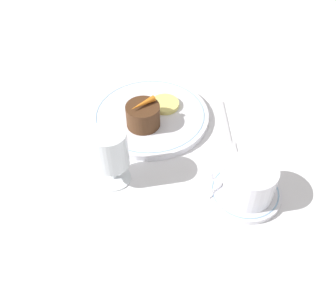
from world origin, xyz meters
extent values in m
plane|color=white|center=(0.00, 0.00, 0.00)|extent=(3.00, 3.00, 0.00)
cylinder|color=white|center=(0.04, -0.02, 0.01)|extent=(0.25, 0.25, 0.01)
torus|color=#8CB2D1|center=(0.04, -0.02, 0.01)|extent=(0.24, 0.24, 0.00)
cylinder|color=white|center=(-0.18, 0.15, 0.01)|extent=(0.13, 0.13, 0.01)
torus|color=#8CB2D1|center=(-0.18, 0.15, 0.01)|extent=(0.12, 0.12, 0.00)
cylinder|color=white|center=(-0.18, 0.16, 0.04)|extent=(0.09, 0.09, 0.06)
cylinder|color=#331E0F|center=(-0.18, 0.16, 0.05)|extent=(0.08, 0.08, 0.05)
torus|color=white|center=(-0.13, 0.16, 0.05)|extent=(0.04, 0.01, 0.03)
cube|color=silver|center=(-0.15, 0.13, 0.01)|extent=(0.06, 0.08, 0.00)
ellipsoid|color=silver|center=(-0.11, 0.17, 0.01)|extent=(0.03, 0.03, 0.00)
cylinder|color=silver|center=(0.07, 0.16, 0.00)|extent=(0.06, 0.06, 0.01)
cylinder|color=silver|center=(0.07, 0.16, 0.02)|extent=(0.01, 0.01, 0.04)
cylinder|color=silver|center=(0.07, 0.16, 0.08)|extent=(0.07, 0.07, 0.07)
cylinder|color=#5B0F1E|center=(0.07, 0.16, 0.07)|extent=(0.06, 0.06, 0.04)
cube|color=silver|center=(-0.13, -0.04, 0.00)|extent=(0.04, 0.13, 0.01)
cube|color=silver|center=(-0.15, 0.05, 0.00)|extent=(0.03, 0.05, 0.01)
cylinder|color=#4C2D19|center=(0.04, 0.02, 0.04)|extent=(0.07, 0.07, 0.05)
cone|color=orange|center=(0.04, 0.02, 0.07)|extent=(0.05, 0.05, 0.01)
cylinder|color=#EFE075|center=(0.01, -0.05, 0.02)|extent=(0.06, 0.06, 0.01)
camera|label=1|loc=(-0.12, 0.61, 0.58)|focal=42.00mm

